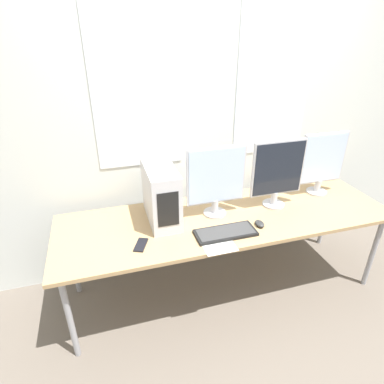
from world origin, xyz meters
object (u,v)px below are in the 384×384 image
object	(u,v)px
pc_tower	(161,194)
monitor_main	(216,180)
monitor_right_near	(278,172)
cell_phone	(141,245)
keyboard	(226,233)
monitor_right_far	(322,162)
mouse	(260,224)

from	to	relation	value
pc_tower	monitor_main	bearing A→B (deg)	-7.14
monitor_right_near	cell_phone	distance (m)	1.15
monitor_main	monitor_right_near	distance (m)	0.49
keyboard	monitor_right_far	bearing A→B (deg)	19.79
monitor_right_far	cell_phone	distance (m)	1.62
monitor_right_far	cell_phone	bearing A→B (deg)	-168.50
monitor_right_far	keyboard	world-z (taller)	monitor_right_far
mouse	monitor_right_near	bearing A→B (deg)	44.25
monitor_right_near	mouse	distance (m)	0.44
monitor_right_far	keyboard	xyz separation A→B (m)	(-0.98, -0.35, -0.27)
pc_tower	monitor_right_far	distance (m)	1.36
mouse	pc_tower	bearing A→B (deg)	155.37
pc_tower	monitor_right_near	xyz separation A→B (m)	(0.89, -0.06, 0.08)
pc_tower	mouse	bearing A→B (deg)	-24.63
pc_tower	monitor_main	xyz separation A→B (m)	(0.40, -0.05, 0.08)
monitor_main	pc_tower	bearing A→B (deg)	172.86
monitor_right_near	mouse	world-z (taller)	monitor_right_near
monitor_right_near	keyboard	size ratio (longest dim) A/B	1.27
pc_tower	keyboard	bearing A→B (deg)	-40.68
pc_tower	cell_phone	size ratio (longest dim) A/B	2.97
cell_phone	monitor_main	bearing A→B (deg)	45.38
monitor_main	monitor_right_near	bearing A→B (deg)	-0.96
pc_tower	monitor_main	world-z (taller)	monitor_main
monitor_right_near	keyboard	distance (m)	0.64
keyboard	mouse	bearing A→B (deg)	5.46
monitor_right_near	monitor_right_far	size ratio (longest dim) A/B	1.02
monitor_right_far	mouse	bearing A→B (deg)	-155.26
monitor_main	cell_phone	xyz separation A→B (m)	(-0.60, -0.24, -0.28)
monitor_right_near	mouse	bearing A→B (deg)	-135.75
pc_tower	monitor_right_far	size ratio (longest dim) A/B	0.89
pc_tower	monitor_right_near	world-z (taller)	monitor_right_near
pc_tower	cell_phone	xyz separation A→B (m)	(-0.20, -0.29, -0.20)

